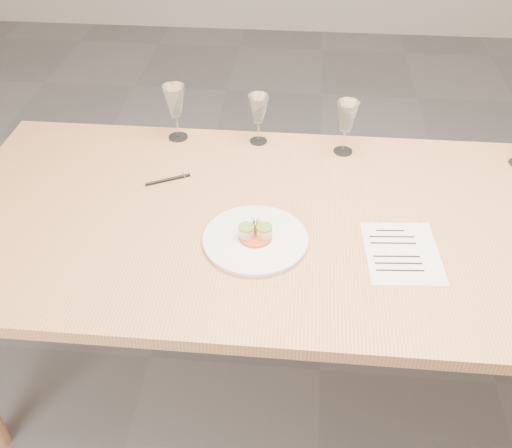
# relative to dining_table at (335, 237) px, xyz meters

# --- Properties ---
(ground) EXTENTS (7.00, 7.00, 0.00)m
(ground) POSITION_rel_dining_table_xyz_m (0.00, 0.00, -0.68)
(ground) COLOR slate
(ground) RESTS_ON ground
(dining_table) EXTENTS (2.40, 1.00, 0.75)m
(dining_table) POSITION_rel_dining_table_xyz_m (0.00, 0.00, 0.00)
(dining_table) COLOR tan
(dining_table) RESTS_ON ground
(dinner_plate) EXTENTS (0.31, 0.31, 0.08)m
(dinner_plate) POSITION_rel_dining_table_xyz_m (-0.24, -0.12, 0.08)
(dinner_plate) COLOR white
(dinner_plate) RESTS_ON dining_table
(recipe_sheet) EXTENTS (0.23, 0.28, 0.00)m
(recipe_sheet) POSITION_rel_dining_table_xyz_m (0.18, -0.13, 0.07)
(recipe_sheet) COLOR white
(recipe_sheet) RESTS_ON dining_table
(ballpoint_pen) EXTENTS (0.14, 0.08, 0.01)m
(ballpoint_pen) POSITION_rel_dining_table_xyz_m (-0.55, 0.16, 0.07)
(ballpoint_pen) COLOR black
(ballpoint_pen) RESTS_ON dining_table
(wine_glass_0) EXTENTS (0.08, 0.08, 0.20)m
(wine_glass_0) POSITION_rel_dining_table_xyz_m (-0.57, 0.43, 0.21)
(wine_glass_0) COLOR white
(wine_glass_0) RESTS_ON dining_table
(wine_glass_1) EXTENTS (0.07, 0.07, 0.18)m
(wine_glass_1) POSITION_rel_dining_table_xyz_m (-0.28, 0.43, 0.20)
(wine_glass_1) COLOR white
(wine_glass_1) RESTS_ON dining_table
(wine_glass_2) EXTENTS (0.08, 0.08, 0.19)m
(wine_glass_2) POSITION_rel_dining_table_xyz_m (0.03, 0.39, 0.20)
(wine_glass_2) COLOR white
(wine_glass_2) RESTS_ON dining_table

